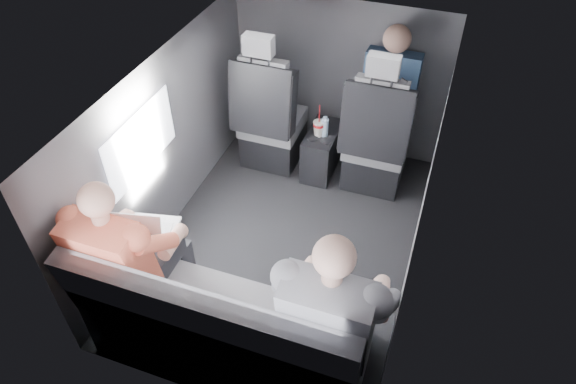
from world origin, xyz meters
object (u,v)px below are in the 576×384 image
(rear_bench, at_px, (225,332))
(passenger_front_right, at_px, (389,91))
(passenger_rear_left, at_px, (130,255))
(center_console, at_px, (322,151))
(laptop_white, at_px, (146,229))
(front_seat_right, at_px, (376,145))
(laptop_black, at_px, (339,294))
(passenger_rear_right, at_px, (333,313))
(soda_cup, at_px, (319,128))
(front_seat_left, at_px, (270,124))
(water_bottle, at_px, (325,127))

(rear_bench, relative_size, passenger_front_right, 1.85)
(rear_bench, relative_size, passenger_rear_left, 1.28)
(center_console, height_order, laptop_white, laptop_white)
(front_seat_right, relative_size, rear_bench, 0.79)
(center_console, bearing_deg, laptop_black, -71.07)
(front_seat_right, height_order, passenger_rear_right, passenger_rear_right)
(front_seat_right, height_order, soda_cup, front_seat_right)
(front_seat_left, height_order, water_bottle, front_seat_left)
(water_bottle, distance_m, passenger_rear_right, 1.90)
(passenger_rear_left, bearing_deg, soda_cup, 71.93)
(front_seat_right, height_order, laptop_white, front_seat_right)
(soda_cup, bearing_deg, laptop_white, -111.03)
(water_bottle, height_order, laptop_white, laptop_white)
(front_seat_left, distance_m, water_bottle, 0.48)
(laptop_black, xyz_separation_m, passenger_rear_right, (0.01, -0.14, 0.02))
(center_console, distance_m, laptop_black, 1.86)
(passenger_rear_right, bearing_deg, center_console, 107.83)
(rear_bench, xyz_separation_m, passenger_rear_right, (0.59, 0.09, 0.35))
(center_console, height_order, soda_cup, soda_cup)
(passenger_rear_left, height_order, passenger_front_right, passenger_front_right)
(laptop_black, bearing_deg, passenger_front_right, 93.74)
(rear_bench, bearing_deg, water_bottle, 89.28)
(laptop_white, relative_size, passenger_front_right, 0.41)
(rear_bench, bearing_deg, soda_cup, 90.66)
(soda_cup, xyz_separation_m, water_bottle, (0.05, 0.01, 0.01))
(center_console, distance_m, passenger_rear_left, 1.99)
(front_seat_left, distance_m, center_console, 0.49)
(center_console, xyz_separation_m, water_bottle, (0.02, -0.04, 0.28))
(front_seat_right, relative_size, soda_cup, 4.44)
(front_seat_left, relative_size, soda_cup, 4.44)
(rear_bench, relative_size, laptop_black, 3.98)
(front_seat_right, relative_size, passenger_rear_right, 0.98)
(center_console, bearing_deg, passenger_rear_left, -108.16)
(laptop_black, height_order, passenger_rear_right, passenger_rear_right)
(rear_bench, bearing_deg, passenger_rear_right, 9.00)
(laptop_black, bearing_deg, front_seat_left, 121.83)
(rear_bench, bearing_deg, laptop_white, 154.06)
(front_seat_left, distance_m, passenger_front_right, 1.01)
(laptop_black, xyz_separation_m, passenger_front_right, (-0.13, 1.93, 0.12))
(rear_bench, xyz_separation_m, passenger_rear_left, (-0.61, 0.09, 0.33))
(water_bottle, bearing_deg, laptop_black, -71.34)
(passenger_rear_left, bearing_deg, front_seat_right, 59.70)
(front_seat_left, xyz_separation_m, laptop_black, (1.04, -1.67, 0.24))
(rear_bench, bearing_deg, passenger_rear_left, 171.11)
(front_seat_left, xyz_separation_m, passenger_rear_left, (-0.16, -1.81, 0.24))
(rear_bench, height_order, passenger_front_right, passenger_front_right)
(laptop_black, bearing_deg, front_seat_right, 94.68)
(passenger_rear_right, xyz_separation_m, passenger_front_right, (-0.13, 2.07, 0.10))
(soda_cup, distance_m, passenger_rear_right, 1.90)
(rear_bench, height_order, soda_cup, rear_bench)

